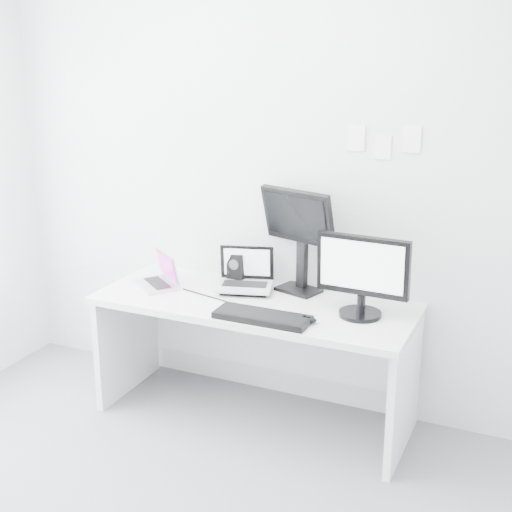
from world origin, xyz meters
name	(u,v)px	position (x,y,z in m)	size (l,w,h in m)	color
back_wall	(279,181)	(0.00, 1.60, 1.35)	(3.60, 3.60, 0.00)	silver
desk	(254,360)	(0.00, 1.25, 0.36)	(1.80, 0.70, 0.73)	silver
macbook	(155,269)	(-0.63, 1.23, 0.83)	(0.28, 0.21, 0.21)	silver
speaker	(238,269)	(-0.20, 1.46, 0.83)	(0.10, 0.10, 0.20)	black
dell_laptop	(244,271)	(-0.11, 1.36, 0.86)	(0.31, 0.24, 0.26)	silver
rear_monitor	(300,239)	(0.17, 1.50, 1.04)	(0.46, 0.17, 0.63)	black
samsung_monitor	(362,275)	(0.61, 1.27, 0.96)	(0.49, 0.23, 0.45)	black
keyboard	(262,317)	(0.16, 1.01, 0.75)	(0.51, 0.18, 0.03)	black
mouse	(306,319)	(0.38, 1.07, 0.75)	(0.11, 0.07, 0.04)	black
wall_note_0	(356,138)	(0.45, 1.59, 1.62)	(0.10, 0.00, 0.14)	white
wall_note_1	(383,147)	(0.60, 1.59, 1.58)	(0.09, 0.00, 0.13)	white
wall_note_2	(411,139)	(0.75, 1.59, 1.63)	(0.10, 0.00, 0.14)	white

